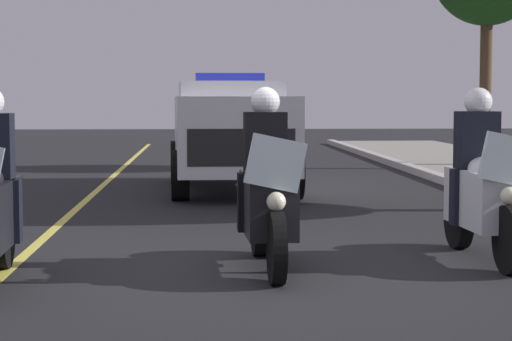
% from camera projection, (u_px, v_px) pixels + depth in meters
% --- Properties ---
extents(ground_plane, '(80.00, 80.00, 0.00)m').
position_uv_depth(ground_plane, '(258.00, 268.00, 8.84)').
color(ground_plane, black).
extents(lane_stripe_center, '(48.00, 0.12, 0.01)m').
position_uv_depth(lane_stripe_center, '(8.00, 270.00, 8.69)').
color(lane_stripe_center, '#E0D14C').
rests_on(lane_stripe_center, ground).
extents(police_motorcycle_lead_right, '(2.14, 0.58, 1.72)m').
position_uv_depth(police_motorcycle_lead_right, '(267.00, 195.00, 8.73)').
color(police_motorcycle_lead_right, black).
rests_on(police_motorcycle_lead_right, ground).
extents(police_motorcycle_trailing, '(2.14, 0.58, 1.72)m').
position_uv_depth(police_motorcycle_trailing, '(483.00, 190.00, 9.19)').
color(police_motorcycle_trailing, black).
rests_on(police_motorcycle_trailing, ground).
extents(police_suv, '(4.97, 2.22, 2.05)m').
position_uv_depth(police_suv, '(230.00, 130.00, 16.21)').
color(police_suv, silver).
rests_on(police_suv, ground).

